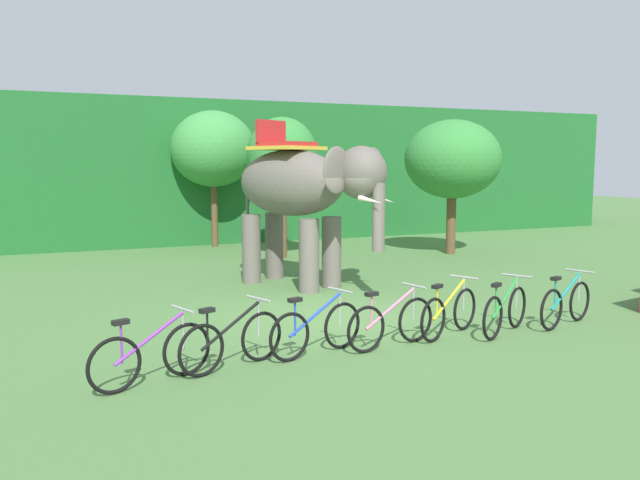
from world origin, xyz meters
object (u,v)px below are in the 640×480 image
object	(u,v)px
tree_far_right	(282,156)
bike_black	(232,341)
bike_blue	(317,329)
bike_teal	(566,304)
bike_pink	(391,322)
bike_green	(505,311)
tree_center_left	(453,160)
elephant	(301,190)
bike_purple	(152,355)
bike_yellow	(449,312)
tree_center	(213,149)

from	to	relation	value
tree_far_right	bike_black	distance (m)	10.67
bike_blue	bike_teal	distance (m)	4.61
bike_pink	bike_green	xyz separation A→B (m)	(2.11, -0.06, 0.00)
tree_center_left	elephant	size ratio (longest dim) A/B	1.00
elephant	bike_purple	size ratio (longest dim) A/B	2.54
bike_yellow	bike_green	bearing A→B (deg)	-15.60
bike_pink	bike_yellow	world-z (taller)	same
bike_black	bike_yellow	world-z (taller)	same
tree_center	bike_blue	world-z (taller)	tree_center
tree_center_left	bike_green	distance (m)	9.78
tree_center_left	bike_purple	size ratio (longest dim) A/B	2.53
bike_black	bike_teal	bearing A→B (deg)	-0.12
bike_purple	bike_blue	bearing A→B (deg)	7.91
bike_blue	bike_yellow	bearing A→B (deg)	2.54
bike_pink	bike_green	distance (m)	2.11
bike_yellow	bike_teal	xyz separation A→B (m)	(2.23, -0.24, 0.00)
bike_black	bike_yellow	distance (m)	3.69
bike_blue	bike_purple	bearing A→B (deg)	-172.09
elephant	bike_blue	bearing A→B (deg)	-109.22
bike_black	bike_yellow	bearing A→B (deg)	3.59
tree_center	bike_pink	xyz separation A→B (m)	(-0.43, -12.72, -2.88)
tree_center	bike_teal	xyz separation A→B (m)	(2.99, -12.76, -2.88)
bike_purple	elephant	bearing A→B (deg)	51.96
tree_center_left	bike_pink	bearing A→B (deg)	-129.60
bike_yellow	bike_green	world-z (taller)	same
bike_black	bike_purple	bearing A→B (deg)	-169.30
elephant	bike_blue	size ratio (longest dim) A/B	2.50
tree_center	bike_black	xyz separation A→B (m)	(-2.92, -12.75, -2.88)
bike_yellow	bike_green	distance (m)	0.95
tree_far_right	elephant	world-z (taller)	tree_far_right
tree_far_right	bike_black	world-z (taller)	tree_far_right
tree_far_right	tree_center_left	world-z (taller)	tree_far_right
bike_purple	bike_green	xyz separation A→B (m)	(5.70, 0.18, 0.00)
elephant	bike_black	xyz separation A→B (m)	(-3.02, -5.06, -1.82)
bike_teal	elephant	bearing A→B (deg)	119.68
bike_blue	bike_yellow	xyz separation A→B (m)	(2.38, 0.11, 0.00)
tree_center_left	bike_teal	bearing A→B (deg)	-112.14
bike_black	bike_blue	distance (m)	1.30
tree_center_left	bike_pink	world-z (taller)	tree_center_left
bike_black	bike_green	xyz separation A→B (m)	(4.60, -0.03, 0.00)
tree_center_left	bike_black	distance (m)	12.62
bike_pink	bike_teal	xyz separation A→B (m)	(3.42, -0.04, 0.00)
elephant	bike_green	bearing A→B (deg)	-72.73
tree_far_right	tree_center_left	distance (m)	5.24
elephant	bike_purple	world-z (taller)	elephant
bike_green	elephant	bearing A→B (deg)	107.27
tree_far_right	bike_green	xyz separation A→B (m)	(0.43, -9.49, -2.62)
elephant	bike_yellow	bearing A→B (deg)	-82.19
bike_purple	bike_green	world-z (taller)	same
bike_yellow	bike_green	xyz separation A→B (m)	(0.92, -0.26, 0.00)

